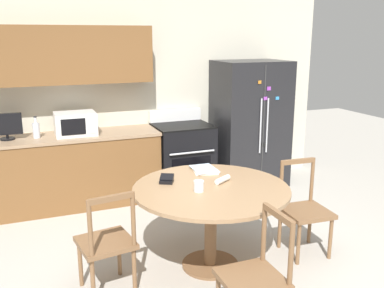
{
  "coord_description": "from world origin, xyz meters",
  "views": [
    {
      "loc": [
        -1.53,
        -2.92,
        2.07
      ],
      "look_at": [
        0.08,
        1.15,
        0.95
      ],
      "focal_mm": 40.0,
      "sensor_mm": 36.0,
      "label": 1
    }
  ],
  "objects_px": {
    "refrigerator": "(250,124)",
    "wallet": "(167,180)",
    "microwave": "(75,124)",
    "oven_range": "(183,158)",
    "dining_chair_near": "(255,278)",
    "candle_glass": "(199,187)",
    "counter_bottle": "(36,130)",
    "dining_chair_right": "(304,210)",
    "dining_chair_left": "(107,244)",
    "countertop_tv": "(6,126)"
  },
  "relations": [
    {
      "from": "countertop_tv",
      "to": "counter_bottle",
      "type": "bearing_deg",
      "value": -5.05
    },
    {
      "from": "counter_bottle",
      "to": "dining_chair_left",
      "type": "height_order",
      "value": "counter_bottle"
    },
    {
      "from": "oven_range",
      "to": "microwave",
      "type": "xyz_separation_m",
      "value": [
        -1.37,
        0.01,
        0.57
      ]
    },
    {
      "from": "microwave",
      "to": "dining_chair_left",
      "type": "distance_m",
      "value": 2.11
    },
    {
      "from": "counter_bottle",
      "to": "candle_glass",
      "type": "relative_size",
      "value": 2.69
    },
    {
      "from": "oven_range",
      "to": "wallet",
      "type": "bearing_deg",
      "value": -114.84
    },
    {
      "from": "countertop_tv",
      "to": "dining_chair_near",
      "type": "relative_size",
      "value": 0.38
    },
    {
      "from": "dining_chair_near",
      "to": "dining_chair_right",
      "type": "distance_m",
      "value": 1.34
    },
    {
      "from": "countertop_tv",
      "to": "dining_chair_near",
      "type": "bearing_deg",
      "value": -61.39
    },
    {
      "from": "counter_bottle",
      "to": "dining_chair_near",
      "type": "height_order",
      "value": "counter_bottle"
    },
    {
      "from": "counter_bottle",
      "to": "dining_chair_right",
      "type": "relative_size",
      "value": 0.28
    },
    {
      "from": "dining_chair_left",
      "to": "candle_glass",
      "type": "distance_m",
      "value": 0.89
    },
    {
      "from": "microwave",
      "to": "dining_chair_near",
      "type": "distance_m",
      "value": 3.08
    },
    {
      "from": "microwave",
      "to": "dining_chair_left",
      "type": "bearing_deg",
      "value": -90.91
    },
    {
      "from": "microwave",
      "to": "dining_chair_near",
      "type": "height_order",
      "value": "microwave"
    },
    {
      "from": "dining_chair_near",
      "to": "candle_glass",
      "type": "height_order",
      "value": "dining_chair_near"
    },
    {
      "from": "refrigerator",
      "to": "dining_chair_right",
      "type": "xyz_separation_m",
      "value": [
        -0.49,
        -1.99,
        -0.43
      ]
    },
    {
      "from": "dining_chair_left",
      "to": "dining_chair_near",
      "type": "xyz_separation_m",
      "value": [
        0.87,
        -0.88,
        0.0
      ]
    },
    {
      "from": "oven_range",
      "to": "dining_chair_left",
      "type": "relative_size",
      "value": 1.2
    },
    {
      "from": "dining_chair_near",
      "to": "dining_chair_left",
      "type": "bearing_deg",
      "value": 44.51
    },
    {
      "from": "countertop_tv",
      "to": "wallet",
      "type": "xyz_separation_m",
      "value": [
        1.36,
        -1.72,
        -0.27
      ]
    },
    {
      "from": "dining_chair_near",
      "to": "dining_chair_right",
      "type": "relative_size",
      "value": 1.0
    },
    {
      "from": "refrigerator",
      "to": "wallet",
      "type": "relative_size",
      "value": 10.31
    },
    {
      "from": "oven_range",
      "to": "dining_chair_near",
      "type": "bearing_deg",
      "value": -100.49
    },
    {
      "from": "microwave",
      "to": "candle_glass",
      "type": "distance_m",
      "value": 2.17
    },
    {
      "from": "refrigerator",
      "to": "wallet",
      "type": "xyz_separation_m",
      "value": [
        -1.77,
        -1.64,
        -0.07
      ]
    },
    {
      "from": "oven_range",
      "to": "countertop_tv",
      "type": "distance_m",
      "value": 2.22
    },
    {
      "from": "dining_chair_left",
      "to": "dining_chair_near",
      "type": "height_order",
      "value": "same"
    },
    {
      "from": "counter_bottle",
      "to": "dining_chair_right",
      "type": "xyz_separation_m",
      "value": [
        2.31,
        -2.04,
        -0.56
      ]
    },
    {
      "from": "counter_bottle",
      "to": "dining_chair_near",
      "type": "distance_m",
      "value": 3.22
    },
    {
      "from": "dining_chair_right",
      "to": "candle_glass",
      "type": "bearing_deg",
      "value": 1.96
    },
    {
      "from": "wallet",
      "to": "dining_chair_left",
      "type": "bearing_deg",
      "value": -152.21
    },
    {
      "from": "refrigerator",
      "to": "countertop_tv",
      "type": "xyz_separation_m",
      "value": [
        -3.12,
        0.08,
        0.2
      ]
    },
    {
      "from": "dining_chair_left",
      "to": "wallet",
      "type": "height_order",
      "value": "dining_chair_left"
    },
    {
      "from": "refrigerator",
      "to": "dining_chair_near",
      "type": "height_order",
      "value": "refrigerator"
    },
    {
      "from": "wallet",
      "to": "counter_bottle",
      "type": "bearing_deg",
      "value": 121.5
    },
    {
      "from": "countertop_tv",
      "to": "refrigerator",
      "type": "bearing_deg",
      "value": -1.51
    },
    {
      "from": "dining_chair_near",
      "to": "candle_glass",
      "type": "relative_size",
      "value": 9.53
    },
    {
      "from": "dining_chair_left",
      "to": "candle_glass",
      "type": "bearing_deg",
      "value": -7.87
    },
    {
      "from": "microwave",
      "to": "countertop_tv",
      "type": "distance_m",
      "value": 0.77
    },
    {
      "from": "microwave",
      "to": "oven_range",
      "type": "bearing_deg",
      "value": -0.51
    },
    {
      "from": "dining_chair_right",
      "to": "dining_chair_near",
      "type": "bearing_deg",
      "value": 43.45
    },
    {
      "from": "dining_chair_left",
      "to": "dining_chair_right",
      "type": "height_order",
      "value": "same"
    },
    {
      "from": "counter_bottle",
      "to": "wallet",
      "type": "bearing_deg",
      "value": -58.5
    },
    {
      "from": "counter_bottle",
      "to": "wallet",
      "type": "distance_m",
      "value": 2.0
    },
    {
      "from": "refrigerator",
      "to": "microwave",
      "type": "bearing_deg",
      "value": 178.69
    },
    {
      "from": "microwave",
      "to": "countertop_tv",
      "type": "bearing_deg",
      "value": 177.87
    },
    {
      "from": "countertop_tv",
      "to": "microwave",
      "type": "bearing_deg",
      "value": -2.13
    },
    {
      "from": "dining_chair_near",
      "to": "countertop_tv",
      "type": "bearing_deg",
      "value": 28.61
    },
    {
      "from": "wallet",
      "to": "dining_chair_near",
      "type": "bearing_deg",
      "value": -78.64
    }
  ]
}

